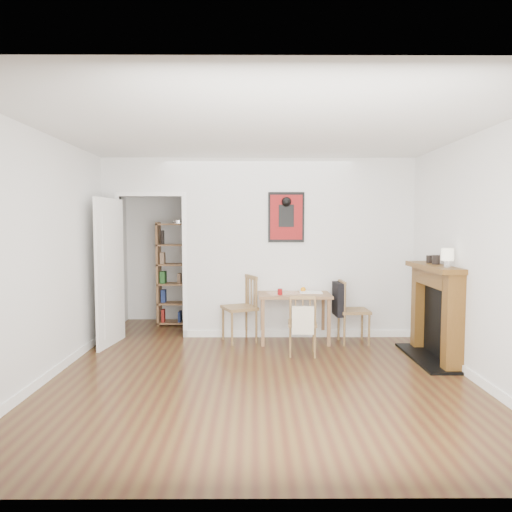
{
  "coord_description": "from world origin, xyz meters",
  "views": [
    {
      "loc": [
        -0.07,
        -5.23,
        1.65
      ],
      "look_at": [
        -0.04,
        0.6,
        1.24
      ],
      "focal_mm": 32.0,
      "sensor_mm": 36.0,
      "label": 1
    }
  ],
  "objects_px": {
    "chair_left": "(239,309)",
    "red_glass": "(280,292)",
    "fireplace": "(436,309)",
    "orange_fruit": "(303,289)",
    "bookshelf": "(179,274)",
    "mantel_lamp": "(447,256)",
    "dining_table": "(294,299)",
    "notebook": "(311,292)",
    "ceramic_jar_a": "(436,260)",
    "chair_front": "(302,324)",
    "ceramic_jar_b": "(429,259)",
    "chair_right": "(352,310)"
  },
  "relations": [
    {
      "from": "mantel_lamp",
      "to": "chair_left",
      "type": "bearing_deg",
      "value": 153.07
    },
    {
      "from": "ceramic_jar_b",
      "to": "chair_front",
      "type": "bearing_deg",
      "value": -176.6
    },
    {
      "from": "red_glass",
      "to": "mantel_lamp",
      "type": "distance_m",
      "value": 2.19
    },
    {
      "from": "dining_table",
      "to": "bookshelf",
      "type": "relative_size",
      "value": 0.59
    },
    {
      "from": "chair_left",
      "to": "bookshelf",
      "type": "bearing_deg",
      "value": 132.96
    },
    {
      "from": "chair_right",
      "to": "red_glass",
      "type": "relative_size",
      "value": 10.16
    },
    {
      "from": "fireplace",
      "to": "orange_fruit",
      "type": "xyz_separation_m",
      "value": [
        -1.52,
        0.98,
        0.1
      ]
    },
    {
      "from": "chair_front",
      "to": "red_glass",
      "type": "height_order",
      "value": "chair_front"
    },
    {
      "from": "notebook",
      "to": "ceramic_jar_b",
      "type": "height_order",
      "value": "ceramic_jar_b"
    },
    {
      "from": "bookshelf",
      "to": "red_glass",
      "type": "bearing_deg",
      "value": -38.02
    },
    {
      "from": "chair_front",
      "to": "orange_fruit",
      "type": "distance_m",
      "value": 0.86
    },
    {
      "from": "bookshelf",
      "to": "notebook",
      "type": "distance_m",
      "value": 2.28
    },
    {
      "from": "bookshelf",
      "to": "ceramic_jar_a",
      "type": "distance_m",
      "value": 3.95
    },
    {
      "from": "red_glass",
      "to": "mantel_lamp",
      "type": "height_order",
      "value": "mantel_lamp"
    },
    {
      "from": "dining_table",
      "to": "ceramic_jar_b",
      "type": "distance_m",
      "value": 1.86
    },
    {
      "from": "notebook",
      "to": "orange_fruit",
      "type": "bearing_deg",
      "value": 144.65
    },
    {
      "from": "chair_front",
      "to": "chair_left",
      "type": "bearing_deg",
      "value": 140.61
    },
    {
      "from": "red_glass",
      "to": "chair_right",
      "type": "bearing_deg",
      "value": 3.25
    },
    {
      "from": "dining_table",
      "to": "chair_left",
      "type": "relative_size",
      "value": 1.07
    },
    {
      "from": "chair_left",
      "to": "red_glass",
      "type": "xyz_separation_m",
      "value": [
        0.56,
        -0.14,
        0.26
      ]
    },
    {
      "from": "chair_left",
      "to": "bookshelf",
      "type": "distance_m",
      "value": 1.54
    },
    {
      "from": "ceramic_jar_a",
      "to": "bookshelf",
      "type": "bearing_deg",
      "value": 151.33
    },
    {
      "from": "bookshelf",
      "to": "orange_fruit",
      "type": "bearing_deg",
      "value": -26.67
    },
    {
      "from": "bookshelf",
      "to": "ceramic_jar_b",
      "type": "xyz_separation_m",
      "value": [
        3.45,
        -1.67,
        0.38
      ]
    },
    {
      "from": "dining_table",
      "to": "mantel_lamp",
      "type": "bearing_deg",
      "value": -36.85
    },
    {
      "from": "ceramic_jar_a",
      "to": "ceramic_jar_b",
      "type": "relative_size",
      "value": 1.19
    },
    {
      "from": "fireplace",
      "to": "red_glass",
      "type": "distance_m",
      "value": 2.0
    },
    {
      "from": "notebook",
      "to": "ceramic_jar_a",
      "type": "distance_m",
      "value": 1.74
    },
    {
      "from": "ceramic_jar_a",
      "to": "ceramic_jar_b",
      "type": "distance_m",
      "value": 0.22
    },
    {
      "from": "chair_right",
      "to": "ceramic_jar_b",
      "type": "bearing_deg",
      "value": -29.42
    },
    {
      "from": "chair_left",
      "to": "notebook",
      "type": "bearing_deg",
      "value": 3.08
    },
    {
      "from": "ceramic_jar_a",
      "to": "chair_right",
      "type": "bearing_deg",
      "value": 140.58
    },
    {
      "from": "dining_table",
      "to": "chair_right",
      "type": "xyz_separation_m",
      "value": [
        0.8,
        -0.09,
        -0.15
      ]
    },
    {
      "from": "red_glass",
      "to": "ceramic_jar_a",
      "type": "relative_size",
      "value": 0.76
    },
    {
      "from": "bookshelf",
      "to": "orange_fruit",
      "type": "height_order",
      "value": "bookshelf"
    },
    {
      "from": "chair_front",
      "to": "red_glass",
      "type": "xyz_separation_m",
      "value": [
        -0.25,
        0.53,
        0.33
      ]
    },
    {
      "from": "orange_fruit",
      "to": "ceramic_jar_b",
      "type": "bearing_deg",
      "value": -24.57
    },
    {
      "from": "fireplace",
      "to": "mantel_lamp",
      "type": "bearing_deg",
      "value": -96.01
    },
    {
      "from": "chair_right",
      "to": "bookshelf",
      "type": "height_order",
      "value": "bookshelf"
    },
    {
      "from": "orange_fruit",
      "to": "chair_right",
      "type": "bearing_deg",
      "value": -17.66
    },
    {
      "from": "chair_right",
      "to": "red_glass",
      "type": "height_order",
      "value": "chair_right"
    },
    {
      "from": "ceramic_jar_b",
      "to": "chair_left",
      "type": "bearing_deg",
      "value": 166.77
    },
    {
      "from": "orange_fruit",
      "to": "mantel_lamp",
      "type": "bearing_deg",
      "value": -42.11
    },
    {
      "from": "dining_table",
      "to": "chair_front",
      "type": "relative_size",
      "value": 1.28
    },
    {
      "from": "orange_fruit",
      "to": "ceramic_jar_b",
      "type": "distance_m",
      "value": 1.75
    },
    {
      "from": "notebook",
      "to": "mantel_lamp",
      "type": "height_order",
      "value": "mantel_lamp"
    },
    {
      "from": "chair_front",
      "to": "notebook",
      "type": "distance_m",
      "value": 0.8
    },
    {
      "from": "fireplace",
      "to": "mantel_lamp",
      "type": "distance_m",
      "value": 0.77
    },
    {
      "from": "chair_front",
      "to": "fireplace",
      "type": "height_order",
      "value": "fireplace"
    },
    {
      "from": "fireplace",
      "to": "ceramic_jar_b",
      "type": "relative_size",
      "value": 13.11
    }
  ]
}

